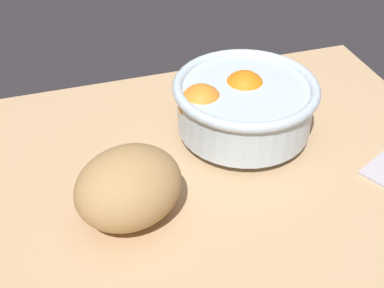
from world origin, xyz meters
TOP-DOWN VIEW (x-y plane):
  - ground_plane at (0.00, 0.00)cm, footprint 77.39×64.16cm
  - fruit_bowl at (-6.65, -9.73)cm, footprint 22.60×22.60cm
  - bread_loaf at (13.94, 2.62)cm, footprint 18.52×17.43cm

SIDE VIEW (x-z plane):
  - ground_plane at x=0.00cm, z-range -3.00..0.00cm
  - bread_loaf at x=13.94cm, z-range 0.00..9.95cm
  - fruit_bowl at x=-6.65cm, z-range 0.81..11.24cm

